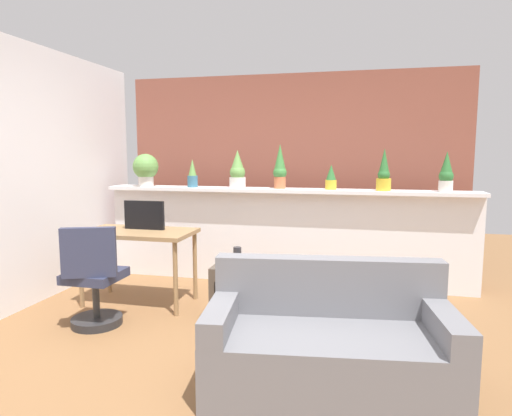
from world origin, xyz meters
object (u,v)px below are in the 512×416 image
Objects in this scene: potted_plant_3 at (280,168)px; office_chair at (94,284)px; potted_plant_0 at (146,168)px; potted_plant_4 at (331,178)px; couch at (329,345)px; potted_plant_6 at (446,173)px; tv_monitor at (144,215)px; potted_plant_2 at (237,171)px; potted_plant_5 at (384,173)px; vase_on_shelf at (237,256)px; desk at (139,239)px; side_cube_shelf at (236,291)px; potted_plant_1 at (192,175)px.

potted_plant_3 is 0.56× the size of office_chair.
potted_plant_4 is at bearing 1.01° from potted_plant_0.
potted_plant_0 is 0.24× the size of couch.
potted_plant_6 is 1.00× the size of tv_monitor.
potted_plant_5 is (1.64, -0.04, -0.01)m from potted_plant_2.
potted_plant_4 is 2.06m from tv_monitor.
couch is (0.91, -1.07, -0.30)m from vase_on_shelf.
desk is 0.73m from office_chair.
tv_monitor is 1.24m from side_cube_shelf.
potted_plant_0 is 3.42m from potted_plant_6.
potted_plant_1 is 0.76× the size of potted_plant_2.
potted_plant_6 is 0.26× the size of couch.
potted_plant_2 reaches higher than vase_on_shelf.
potted_plant_3 is 2.36m from office_chair.
potted_plant_3 is 1.11× the size of potted_plant_5.
potted_plant_6 is at bearing 30.49° from side_cube_shelf.
potted_plant_4 reaches higher than side_cube_shelf.
vase_on_shelf is at bearing -37.07° from potted_plant_0.
potted_plant_6 is 2.37m from vase_on_shelf.
potted_plant_0 is at bearing -179.90° from potted_plant_5.
vase_on_shelf is (-1.96, -1.12, -0.73)m from potted_plant_6.
potted_plant_3 is (0.50, 0.00, 0.04)m from potted_plant_2.
couch is (0.73, -2.22, -1.07)m from potted_plant_3.
desk is at bearing 83.28° from office_chair.
potted_plant_3 is at bearing 80.83° from vase_on_shelf.
potted_plant_0 reaches higher than potted_plant_4.
side_cube_shelf is at bearing -53.20° from potted_plant_1.
potted_plant_0 is at bearing -179.50° from potted_plant_1.
potted_plant_2 reaches higher than office_chair.
potted_plant_5 is at bearing -178.85° from potted_plant_6.
potted_plant_2 is 1.04× the size of potted_plant_6.
potted_plant_2 is at bearing 119.06° from couch.
office_chair reaches higher than couch.
potted_plant_2 is 1.64m from potted_plant_5.
office_chair is (-1.33, -1.69, -0.97)m from potted_plant_3.
potted_plant_5 reaches higher than potted_plant_6.
vase_on_shelf is at bearing -140.09° from potted_plant_5.
office_chair is (-2.47, -1.65, -0.91)m from potted_plant_5.
desk is 1.15m from side_cube_shelf.
potted_plant_3 is 1.63m from side_cube_shelf.
potted_plant_6 is 2.62× the size of vase_on_shelf.
potted_plant_1 is 1.75m from side_cube_shelf.
potted_plant_3 is at bearing 1.56° from potted_plant_0.
potted_plant_4 is 0.31× the size of office_chair.
office_chair is at bearing -154.94° from vase_on_shelf.
desk is 2.59× the size of tv_monitor.
potted_plant_1 is at bearing 127.79° from vase_on_shelf.
potted_plant_2 is at bearing 104.73° from side_cube_shelf.
office_chair reaches higher than side_cube_shelf.
side_cube_shelf is (-0.77, -1.18, -1.00)m from potted_plant_4.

